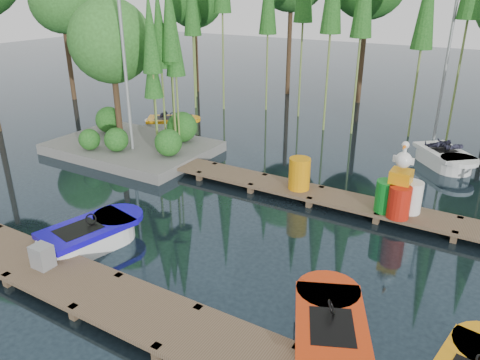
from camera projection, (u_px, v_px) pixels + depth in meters
The scene contains 14 objects.
ground_plane at pixel (216, 217), 13.46m from camera, with size 90.00×90.00×0.00m, color #1D2D37.
near_dock at pixel (97, 292), 9.81m from camera, with size 18.00×1.50×0.50m.
far_dock at pixel (286, 187), 14.87m from camera, with size 15.00×1.20×0.50m.
island at pixel (125, 70), 17.82m from camera, with size 6.20×4.20×6.75m.
lamp_island at pixel (123, 44), 16.40m from camera, with size 0.30×0.30×7.25m.
lamp_rear at pixel (451, 37), 18.61m from camera, with size 0.30×0.30×7.25m.
boat_blue at pixel (90, 237), 11.88m from camera, with size 1.86×3.06×0.96m.
boat_red at pixel (330, 330), 8.67m from camera, with size 2.32×3.10×0.95m.
boat_yellow_far at pixel (171, 124), 21.54m from camera, with size 2.80×2.32×1.29m.
boat_white_far at pixel (444, 158), 17.20m from camera, with size 2.83×2.96×1.34m.
utility_cabinet at pixel (42, 256), 10.48m from camera, with size 0.44×0.37×0.54m, color gray.
yellow_barrel at pixel (299, 174), 14.44m from camera, with size 0.66×0.66×1.00m, color orange.
drum_cluster at pixel (399, 193), 12.82m from camera, with size 1.21×1.11×2.08m.
seagull_post at pixel (403, 195), 12.96m from camera, with size 0.46×0.25×0.74m.
Camera 1 is at (6.76, -9.93, 6.20)m, focal length 35.00 mm.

